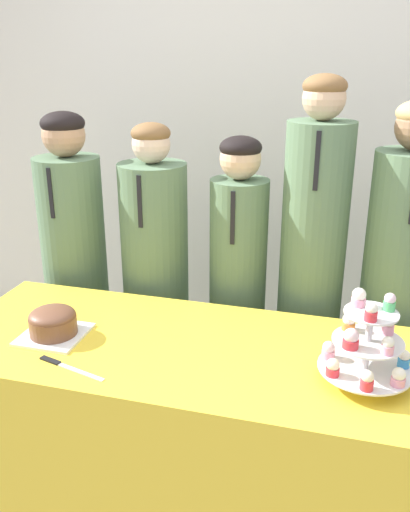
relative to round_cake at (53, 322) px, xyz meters
The scene contains 10 objects.
wall_back 1.67m from the round_cake, 72.27° to the left, with size 9.00×0.06×2.70m.
table 0.64m from the round_cake, ahead, with size 1.73×0.70×0.74m.
round_cake is the anchor object (origin of this frame).
cake_knife 0.22m from the round_cake, 54.13° to the right, with size 0.26×0.09×0.01m.
cupcake_stand 1.08m from the round_cake, ahead, with size 0.29×0.29×0.30m.
student_0 0.69m from the round_cake, 111.76° to the left, with size 0.30×0.31×1.47m.
student_1 0.66m from the round_cake, 76.15° to the left, with size 0.30×0.31×1.43m.
student_2 0.84m from the round_cake, 49.44° to the left, with size 0.25×0.25×1.39m.
student_3 1.07m from the round_cake, 36.44° to the left, with size 0.27×0.27×1.63m.
student_4 1.37m from the round_cake, 27.66° to the left, with size 0.29×0.30×1.55m.
Camera 1 is at (0.51, -1.24, 1.71)m, focal length 38.00 mm.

